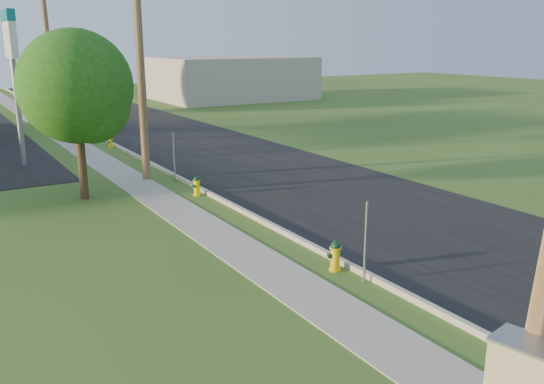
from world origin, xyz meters
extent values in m
plane|color=#38561D|center=(0.00, 0.00, 0.00)|extent=(140.00, 140.00, 0.00)
cube|color=black|center=(4.50, 10.00, 0.01)|extent=(8.00, 120.00, 0.02)
cube|color=#A3A094|center=(0.50, 10.00, 0.07)|extent=(0.15, 120.00, 0.15)
cube|color=#99978A|center=(-1.25, 10.00, 0.01)|extent=(1.50, 120.00, 0.03)
cylinder|color=brown|center=(-0.60, 17.00, 4.90)|extent=(0.32, 0.32, 9.80)
cylinder|color=brown|center=(-0.60, 35.00, 4.75)|extent=(0.49, 0.32, 9.50)
cube|color=gray|center=(0.25, 4.20, 1.00)|extent=(0.05, 0.04, 2.00)
cube|color=gray|center=(0.25, 16.00, 1.00)|extent=(0.05, 0.04, 2.00)
cube|color=gray|center=(0.25, 28.20, 1.00)|extent=(0.05, 0.04, 2.00)
cylinder|color=gray|center=(-4.50, 22.50, 2.50)|extent=(0.24, 0.24, 5.00)
cube|color=silver|center=(-4.50, 22.50, 5.80)|extent=(0.30, 2.00, 2.00)
cube|color=#09696B|center=(-4.50, 22.50, 6.60)|extent=(0.34, 2.04, 0.50)
cube|color=#9F9689|center=(18.00, 45.00, 2.00)|extent=(14.00, 10.00, 4.00)
cylinder|color=#3B2B19|center=(-3.54, 15.30, 1.55)|extent=(0.30, 0.30, 3.09)
sphere|color=#1B4D11|center=(-3.54, 15.30, 4.02)|extent=(3.96, 3.96, 3.96)
sphere|color=#1B4D11|center=(-3.14, 15.00, 3.40)|extent=(2.72, 2.72, 2.72)
cylinder|color=gold|center=(0.11, 5.15, 0.03)|extent=(0.30, 0.30, 0.06)
cylinder|color=gold|center=(0.11, 5.15, 0.32)|extent=(0.23, 0.23, 0.64)
cylinder|color=gold|center=(0.11, 5.15, 0.59)|extent=(0.30, 0.30, 0.04)
sphere|color=#0D311A|center=(0.11, 5.15, 0.64)|extent=(0.24, 0.24, 0.24)
cylinder|color=#0D311A|center=(0.11, 5.15, 0.76)|extent=(0.05, 0.05, 0.06)
cylinder|color=#0D311A|center=(0.06, 5.01, 0.40)|extent=(0.15, 0.16, 0.12)
cylinder|color=#0D311A|center=(-0.04, 5.20, 0.40)|extent=(0.13, 0.12, 0.10)
cylinder|color=#0D311A|center=(0.25, 5.11, 0.40)|extent=(0.13, 0.12, 0.10)
cylinder|color=#FFE300|center=(0.11, 13.54, 0.03)|extent=(0.28, 0.28, 0.06)
cylinder|color=#FFE300|center=(0.11, 13.54, 0.30)|extent=(0.22, 0.22, 0.60)
cylinder|color=#FFE300|center=(0.11, 13.54, 0.56)|extent=(0.28, 0.28, 0.04)
sphere|color=#053814|center=(0.11, 13.54, 0.60)|extent=(0.23, 0.23, 0.23)
cylinder|color=#053814|center=(0.11, 13.54, 0.72)|extent=(0.05, 0.05, 0.06)
cylinder|color=#053814|center=(0.15, 13.40, 0.38)|extent=(0.14, 0.14, 0.11)
cylinder|color=#053814|center=(-0.02, 13.50, 0.38)|extent=(0.12, 0.11, 0.09)
cylinder|color=#053814|center=(0.25, 13.57, 0.38)|extent=(0.12, 0.11, 0.09)
cylinder|color=yellow|center=(0.17, 24.84, 0.03)|extent=(0.25, 0.25, 0.05)
cylinder|color=yellow|center=(0.17, 24.84, 0.26)|extent=(0.19, 0.19, 0.53)
cylinder|color=yellow|center=(0.17, 24.84, 0.49)|extent=(0.25, 0.25, 0.04)
sphere|color=#0A3411|center=(0.17, 24.84, 0.53)|extent=(0.20, 0.20, 0.20)
cylinder|color=#0A3411|center=(0.17, 24.84, 0.63)|extent=(0.04, 0.04, 0.05)
cylinder|color=#0A3411|center=(0.19, 24.72, 0.33)|extent=(0.11, 0.12, 0.10)
cylinder|color=#0A3411|center=(0.05, 24.82, 0.33)|extent=(0.10, 0.09, 0.08)
cylinder|color=#0A3411|center=(0.29, 24.85, 0.33)|extent=(0.10, 0.09, 0.08)
cube|color=gray|center=(-1.34, -1.11, 1.46)|extent=(0.83, 0.98, 0.04)
camera|label=1|loc=(-8.19, -5.48, 5.57)|focal=38.00mm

